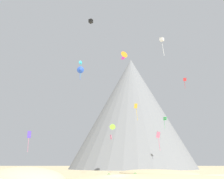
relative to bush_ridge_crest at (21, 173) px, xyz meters
The scene contains 19 objects.
dune_back_low 29.22m from the bush_ridge_crest, 10.04° to the left, with size 21.05×9.76×2.05m, color #C6B284.
bush_ridge_crest is the anchor object (origin of this frame).
bush_near_left 24.04m from the bush_ridge_crest, 14.77° to the right, with size 1.88×1.88×0.72m, color #668C4C.
bush_near_right 12.43m from the bush_ridge_crest, 65.70° to the right, with size 2.48×2.48×0.77m, color #477238.
bush_far_left 20.40m from the bush_ridge_crest, 25.31° to the right, with size 1.97×1.97×0.67m, color #668C4C.
rock_massif 66.86m from the bush_ridge_crest, 64.11° to the left, with size 60.58×60.58×46.60m.
kite_cyan_high 46.22m from the bush_ridge_crest, 74.03° to the left, with size 1.29×1.21×5.68m.
kite_blue_mid 25.69m from the bush_ridge_crest, ahead, with size 1.62×0.58×3.35m.
kite_magenta_high 36.84m from the bush_ridge_crest, 19.60° to the left, with size 1.47×1.45×1.44m.
kite_lime_low 34.32m from the bush_ridge_crest, 53.12° to the left, with size 1.74×0.60×1.73m.
kite_green_mid 54.55m from the bush_ridge_crest, 43.98° to the left, with size 1.34×1.37×4.21m.
kite_indigo_low 7.94m from the bush_ridge_crest, 51.85° to the right, with size 0.76×0.48×4.15m.
kite_rainbow_low 31.90m from the bush_ridge_crest, 13.33° to the left, with size 1.07×0.77×4.41m.
kite_pink_low 20.26m from the bush_ridge_crest, ahead, with size 0.43×0.51×0.94m.
kite_gold_mid 32.66m from the bush_ridge_crest, 26.83° to the left, with size 0.94×0.55×4.65m.
kite_black_high 39.35m from the bush_ridge_crest, 15.88° to the left, with size 1.19×1.20×0.90m.
kite_white_high 41.89m from the bush_ridge_crest, ahead, with size 1.13×1.14×4.47m.
kite_orange_mid 33.49m from the bush_ridge_crest, ahead, with size 1.75×1.41×1.63m.
kite_red_high 51.52m from the bush_ridge_crest, 25.17° to the left, with size 0.95×0.42×3.26m.
Camera 1 is at (-0.70, -37.30, 2.39)m, focal length 44.75 mm.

